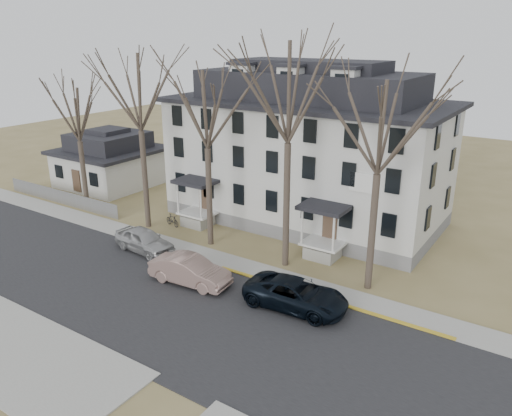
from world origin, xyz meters
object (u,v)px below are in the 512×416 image
Objects in this scene: boarding_house at (307,151)px; bicycle_left at (187,215)px; tree_far_left at (138,87)px; tree_bungalow at (76,111)px; car_navy at (296,295)px; tree_mid_right at (381,121)px; bicycle_right at (172,221)px; tree_center at (289,85)px; tree_mid_left at (206,104)px; small_house at (111,161)px; car_silver at (144,241)px; car_tan at (190,271)px.

boarding_house reaches higher than bicycle_left.
tree_far_left is (-9.00, -8.15, 4.96)m from boarding_house.
car_navy is at bearing -10.89° from tree_bungalow.
bicycle_right is (-15.95, 0.99, -9.14)m from tree_mid_right.
tree_far_left is 7.34m from tree_bungalow.
bicycle_right is at bearing 174.61° from tree_center.
tree_mid_left reaches higher than boarding_house.
tree_bungalow is 1.93× the size of car_navy.
tree_far_left reaches higher than tree_mid_left.
tree_mid_left reaches higher than tree_bungalow.
small_house is 13.28m from bicycle_left.
tree_center is 1.15× the size of tree_mid_right.
car_navy is at bearing -98.10° from bicycle_right.
car_navy is at bearing -88.26° from car_silver.
tree_far_left is (11.00, -6.20, 8.09)m from small_house.
bicycle_left is at bearing 36.80° from car_tan.
tree_mid_left and tree_mid_right have the same top height.
bicycle_right is (12.55, -5.21, -1.79)m from small_house.
tree_far_left reaches higher than car_tan.
boarding_house is 9.66m from tree_mid_left.
tree_center is 19.23m from tree_bungalow.
tree_far_left reaches higher than car_silver.
tree_far_left is 18.40m from car_navy.
small_house is 17.21m from car_silver.
car_tan is (-3.34, -5.27, -10.27)m from tree_center.
tree_mid_right is 13.54m from car_tan.
tree_bungalow is 11.52m from bicycle_right.
tree_bungalow reaches higher than bicycle_left.
tree_bungalow is 11.85m from bicycle_left.
tree_bungalow is at bearing 109.60° from bicycle_right.
tree_center is (3.00, -8.15, 5.71)m from boarding_house.
tree_mid_left reaches higher than small_house.
boarding_house is 11.45m from bicycle_right.
bicycle_right is at bearing 25.27° from car_silver.
tree_center is 2.63× the size of car_navy.
bicycle_left is (-1.52, 6.04, -0.37)m from car_silver.
car_silver is at bearing -145.96° from bicycle_left.
tree_mid_right reaches higher than tree_bungalow.
tree_bungalow is 7.03× the size of bicycle_right.
bicycle_right is (-4.45, 0.99, -9.14)m from tree_mid_left.
car_navy reaches higher than bicycle_left.
small_house is 1.88× the size of car_silver.
bicycle_left is (-4.36, 2.56, -9.18)m from tree_mid_left.
tree_mid_right is at bearing -64.29° from car_tan.
tree_mid_left is at bearing 0.00° from tree_bungalow.
car_tan is at bearing -122.39° from tree_center.
car_silver is at bearing -166.35° from tree_mid_right.
tree_far_left is 1.08× the size of tree_mid_right.
car_silver is at bearing -34.36° from small_house.
bicycle_right is (-7.45, -7.17, -4.92)m from boarding_house.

